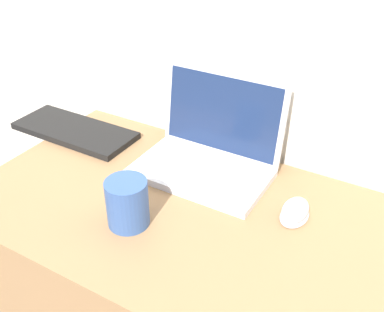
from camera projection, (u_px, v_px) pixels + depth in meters
The scene contains 5 objects.
desk at pixel (178, 301), 1.30m from camera, with size 1.04×0.62×0.70m.
laptop at pixel (209, 149), 1.22m from camera, with size 0.36×0.25×0.25m.
drink_cup at pixel (127, 202), 1.03m from camera, with size 0.10×0.10×0.12m.
computer_mouse at pixel (295, 211), 1.07m from camera, with size 0.06×0.10×0.04m.
external_keyboard at pixel (75, 131), 1.41m from camera, with size 0.40×0.16×0.02m.
Camera 1 is at (0.47, -0.42, 1.40)m, focal length 42.00 mm.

